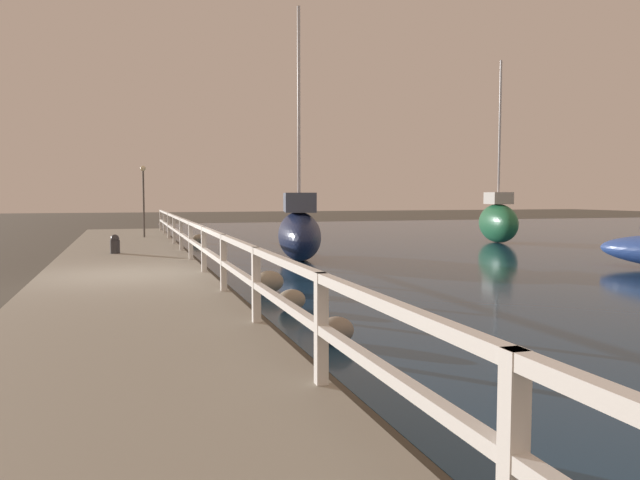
{
  "coord_description": "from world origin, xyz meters",
  "views": [
    {
      "loc": [
        0.03,
        -13.0,
        1.88
      ],
      "look_at": [
        3.16,
        -3.0,
        1.14
      ],
      "focal_mm": 35.0,
      "sensor_mm": 36.0,
      "label": 1
    }
  ],
  "objects_px": {
    "mooring_bollard": "(115,244)",
    "dock_lamp": "(143,190)",
    "sailboat_navy": "(299,231)",
    "sailboat_green": "(498,221)"
  },
  "relations": [
    {
      "from": "dock_lamp",
      "to": "sailboat_green",
      "type": "bearing_deg",
      "value": -12.43
    },
    {
      "from": "mooring_bollard",
      "to": "dock_lamp",
      "type": "height_order",
      "value": "dock_lamp"
    },
    {
      "from": "dock_lamp",
      "to": "sailboat_navy",
      "type": "xyz_separation_m",
      "value": [
        4.19,
        -7.01,
        -1.27
      ]
    },
    {
      "from": "mooring_bollard",
      "to": "dock_lamp",
      "type": "distance_m",
      "value": 6.96
    },
    {
      "from": "sailboat_green",
      "to": "sailboat_navy",
      "type": "distance_m",
      "value": 10.2
    },
    {
      "from": "dock_lamp",
      "to": "sailboat_navy",
      "type": "distance_m",
      "value": 8.27
    },
    {
      "from": "mooring_bollard",
      "to": "sailboat_navy",
      "type": "bearing_deg",
      "value": -3.31
    },
    {
      "from": "dock_lamp",
      "to": "sailboat_green",
      "type": "height_order",
      "value": "sailboat_green"
    },
    {
      "from": "sailboat_green",
      "to": "sailboat_navy",
      "type": "relative_size",
      "value": 0.98
    },
    {
      "from": "mooring_bollard",
      "to": "dock_lamp",
      "type": "relative_size",
      "value": 0.19
    }
  ]
}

